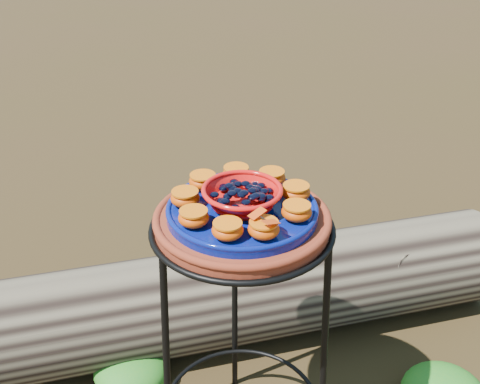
{
  "coord_description": "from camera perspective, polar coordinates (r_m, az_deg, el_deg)",
  "views": [
    {
      "loc": [
        -0.1,
        -1.09,
        1.4
      ],
      "look_at": [
        -0.0,
        0.0,
        0.79
      ],
      "focal_mm": 45.0,
      "sensor_mm": 36.0,
      "label": 1
    }
  ],
  "objects": [
    {
      "name": "red_bowl",
      "position": [
        1.26,
        0.21,
        -0.56
      ],
      "size": [
        0.16,
        0.16,
        0.04
      ],
      "primitive_type": null,
      "color": "red",
      "rests_on": "cobalt_plate"
    },
    {
      "name": "orange_half_2",
      "position": [
        1.3,
        5.32,
        -0.01
      ],
      "size": [
        0.06,
        0.06,
        0.03
      ],
      "primitive_type": "ellipsoid",
      "color": "#AB2806",
      "rests_on": "cobalt_plate"
    },
    {
      "name": "orange_half_5",
      "position": [
        1.34,
        -3.54,
        1.02
      ],
      "size": [
        0.06,
        0.06,
        0.03
      ],
      "primitive_type": "ellipsoid",
      "color": "#AB2806",
      "rests_on": "cobalt_plate"
    },
    {
      "name": "foliage_left",
      "position": [
        1.91,
        -10.26,
        -16.17
      ],
      "size": [
        0.23,
        0.23,
        0.11
      ],
      "primitive_type": "ellipsoid",
      "color": "#1E6F1E",
      "rests_on": "ground"
    },
    {
      "name": "cobalt_plate",
      "position": [
        1.28,
        0.2,
        -1.85
      ],
      "size": [
        0.32,
        0.32,
        0.02
      ],
      "primitive_type": "cylinder",
      "color": "#0D0A55",
      "rests_on": "terracotta_saucer"
    },
    {
      "name": "orange_half_7",
      "position": [
        1.21,
        -4.41,
        -2.45
      ],
      "size": [
        0.06,
        0.06,
        0.03
      ],
      "primitive_type": "ellipsoid",
      "color": "#AB2806",
      "rests_on": "cobalt_plate"
    },
    {
      "name": "plant_stand",
      "position": [
        1.52,
        0.18,
        -14.61
      ],
      "size": [
        0.44,
        0.44,
        0.7
      ],
      "primitive_type": null,
      "color": "black",
      "rests_on": "ground"
    },
    {
      "name": "orange_half_4",
      "position": [
        1.37,
        -0.37,
        1.74
      ],
      "size": [
        0.06,
        0.06,
        0.03
      ],
      "primitive_type": "ellipsoid",
      "color": "#AB2806",
      "rests_on": "cobalt_plate"
    },
    {
      "name": "foliage_back",
      "position": [
        2.04,
        -6.07,
        -11.43
      ],
      "size": [
        0.31,
        0.31,
        0.16
      ],
      "primitive_type": "ellipsoid",
      "color": "#1E6F1E",
      "rests_on": "ground"
    },
    {
      "name": "driftwood_log",
      "position": [
        1.98,
        0.32,
        -9.56
      ],
      "size": [
        1.77,
        0.74,
        0.32
      ],
      "primitive_type": null,
      "rotation": [
        0.0,
        0.0,
        0.17
      ],
      "color": "black",
      "rests_on": "ground"
    },
    {
      "name": "orange_half_1",
      "position": [
        1.23,
        5.38,
        -1.88
      ],
      "size": [
        0.06,
        0.06,
        0.03
      ],
      "primitive_type": "ellipsoid",
      "color": "#AB2806",
      "rests_on": "cobalt_plate"
    },
    {
      "name": "butterfly",
      "position": [
        1.16,
        2.28,
        -2.54
      ],
      "size": [
        0.09,
        0.08,
        0.01
      ],
      "primitive_type": null,
      "rotation": [
        0.0,
        0.0,
        0.57
      ],
      "color": "#C83B0C",
      "rests_on": "orange_half_0"
    },
    {
      "name": "orange_half_6",
      "position": [
        1.28,
        -5.21,
        -0.58
      ],
      "size": [
        0.06,
        0.06,
        0.03
      ],
      "primitive_type": "ellipsoid",
      "color": "#AB2806",
      "rests_on": "cobalt_plate"
    },
    {
      "name": "glass_gems",
      "position": [
        1.25,
        0.21,
        0.77
      ],
      "size": [
        0.13,
        0.13,
        0.02
      ],
      "primitive_type": null,
      "color": "black",
      "rests_on": "red_bowl"
    },
    {
      "name": "terracotta_saucer",
      "position": [
        1.29,
        0.2,
        -2.83
      ],
      "size": [
        0.38,
        0.38,
        0.03
      ],
      "primitive_type": "cylinder",
      "color": "maroon",
      "rests_on": "plant_stand"
    },
    {
      "name": "orange_half_8",
      "position": [
        1.16,
        -1.19,
        -3.64
      ],
      "size": [
        0.06,
        0.06,
        0.03
      ],
      "primitive_type": "ellipsoid",
      "color": "#AB2806",
      "rests_on": "cobalt_plate"
    },
    {
      "name": "orange_half_3",
      "position": [
        1.35,
        3.03,
        1.36
      ],
      "size": [
        0.06,
        0.06,
        0.03
      ],
      "primitive_type": "ellipsoid",
      "color": "#AB2806",
      "rests_on": "cobalt_plate"
    },
    {
      "name": "orange_half_0",
      "position": [
        1.17,
        2.26,
        -3.53
      ],
      "size": [
        0.06,
        0.06,
        0.03
      ],
      "primitive_type": "ellipsoid",
      "color": "#AB2806",
      "rests_on": "cobalt_plate"
    }
  ]
}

